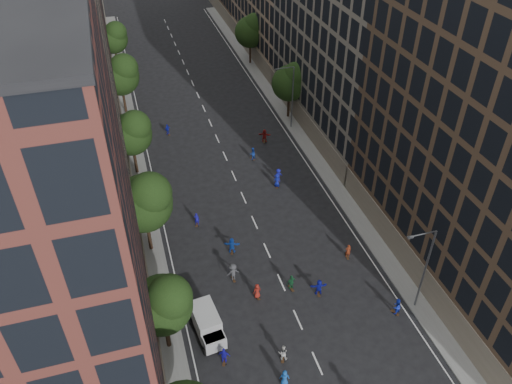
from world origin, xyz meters
The scene contains 33 objects.
ground centered at (0.00, 40.00, 0.00)m, with size 240.00×240.00×0.00m, color black.
sidewalk_left centered at (-12.00, 47.50, 0.07)m, with size 4.00×105.00×0.15m, color slate.
sidewalk_right centered at (12.00, 47.50, 0.07)m, with size 4.00×105.00×0.15m, color slate.
bldg_left_a centered at (-19.00, 11.00, 15.00)m, with size 14.00×22.00×30.00m, color #562721.
bldg_left_b centered at (-19.00, 35.00, 17.00)m, with size 14.00×26.00×34.00m, color #8F765D.
bldg_left_c centered at (-19.00, 58.00, 14.00)m, with size 14.00×20.00×28.00m, color #562721.
bldg_right_b centered at (19.00, 44.00, 16.50)m, with size 14.00×28.00×33.00m, color #6C6459.
tree_left_1 centered at (-11.02, 13.86, 5.55)m, with size 4.80×4.80×8.21m.
tree_left_2 centered at (-10.99, 25.83, 6.36)m, with size 5.60×5.60×9.45m.
tree_left_3 centered at (-11.02, 39.85, 5.82)m, with size 5.00×5.00×8.58m.
tree_left_4 centered at (-11.00, 55.84, 6.10)m, with size 5.40×5.40×9.08m.
tree_left_5 centered at (-11.02, 71.86, 5.68)m, with size 4.80×4.80×8.33m.
tree_right_a centered at (11.38, 47.85, 5.63)m, with size 5.00×5.00×8.39m.
tree_right_b centered at (11.39, 67.85, 5.96)m, with size 5.20×5.20×8.83m.
streetlamp_near centered at (10.37, 12.00, 5.17)m, with size 2.64×0.22×9.06m.
streetlamp_far centered at (10.37, 45.00, 5.17)m, with size 2.64×0.22×9.06m.
cargo_van centered at (-7.81, 14.31, 1.22)m, with size 2.51×4.53×2.31m.
skater_0 centered at (-3.15, 8.02, 0.79)m, with size 0.78×0.50×1.59m, color #144AA5.
skater_2 centered at (8.50, 11.75, 0.85)m, with size 0.83×0.65×1.71m, color #1629B5.
skater_4 centered at (-7.14, 11.22, 0.83)m, with size 0.97×0.40×1.66m, color #1D16B5.
skater_5 centered at (2.82, 15.75, 0.84)m, with size 1.56×0.50×1.69m, color #1419A8.
skater_6 centered at (-2.70, 16.94, 0.79)m, with size 0.77×0.50×1.58m, color maroon.
skater_7 centered at (7.39, 19.37, 0.77)m, with size 0.56×0.37×1.54m, color maroon.
skater_8 centered at (-2.55, 10.16, 0.79)m, with size 0.77×0.60×1.58m, color beige.
skater_9 centered at (-4.25, 19.65, 0.95)m, with size 1.23×0.71×1.90m, color #3E3E43.
skater_10 centered at (0.61, 17.01, 0.84)m, with size 0.98×0.41×1.67m, color #1A5830.
skater_11 centered at (-3.45, 23.27, 0.88)m, with size 1.63×0.52×1.76m, color #1540AC.
skater_12 centered at (4.34, 32.45, 0.81)m, with size 0.79×0.52×1.63m, color #121C92.
skater_13 centered at (-6.03, 28.37, 0.77)m, with size 0.56×0.37×1.53m, color #161296.
skater_14 centered at (3.19, 38.85, 0.81)m, with size 0.78×0.61×1.61m, color #1437A6.
skater_15 centered at (4.87, 33.60, 0.77)m, with size 1.00×0.58×1.55m, color #13169C.
skater_16 centered at (-6.22, 47.99, 0.75)m, with size 0.88×0.37×1.50m, color #161EB6.
skater_17 centered at (5.90, 42.44, 0.89)m, with size 1.66×0.53×1.78m, color maroon.
Camera 1 is at (-11.36, -12.07, 35.41)m, focal length 35.00 mm.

